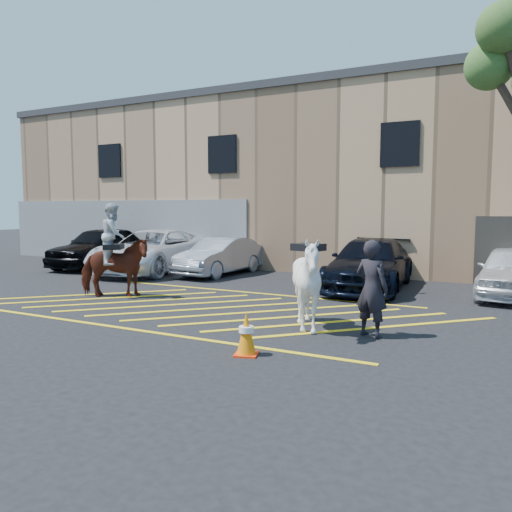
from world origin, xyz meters
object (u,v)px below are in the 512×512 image
at_px(car_silver_sedan, 220,256).
at_px(car_black_suv, 101,247).
at_px(car_white_suv, 512,272).
at_px(mounted_bay, 114,260).
at_px(traffic_cone, 246,334).
at_px(car_blue_suv, 370,264).
at_px(handler, 372,288).
at_px(saddled_white, 308,284).
at_px(car_white_pickup, 153,251).

bearing_deg(car_silver_sedan, car_black_suv, -173.81).
xyz_separation_m(car_white_suv, mounted_bay, (-9.74, -5.04, 0.34)).
xyz_separation_m(car_silver_sedan, mounted_bay, (-0.14, -5.34, 0.36)).
bearing_deg(traffic_cone, car_blue_suv, 89.65).
xyz_separation_m(car_silver_sedan, handler, (7.23, -6.30, 0.25)).
bearing_deg(saddled_white, mounted_bay, 170.10).
distance_m(car_black_suv, mounted_bay, 7.47).
height_order(car_white_pickup, mounted_bay, mounted_bay).
distance_m(car_blue_suv, traffic_cone, 7.84).
height_order(handler, mounted_bay, mounted_bay).
relative_size(car_blue_suv, saddled_white, 2.53).
distance_m(car_white_pickup, saddled_white, 10.42).
xyz_separation_m(car_black_suv, handler, (12.86, -6.01, 0.09)).
xyz_separation_m(saddled_white, traffic_cone, (-0.29, -2.06, -0.58)).
bearing_deg(car_black_suv, car_silver_sedan, -2.60).
xyz_separation_m(car_white_pickup, car_silver_sedan, (2.66, 0.58, -0.13)).
bearing_deg(car_white_pickup, traffic_cone, -49.65).
bearing_deg(car_silver_sedan, handler, -37.75).
height_order(car_black_suv, saddled_white, saddled_white).
bearing_deg(car_white_suv, car_silver_sedan, -179.48).
relative_size(car_white_pickup, handler, 3.14).
distance_m(car_white_pickup, car_silver_sedan, 2.72).
xyz_separation_m(car_blue_suv, mounted_bay, (-5.88, -4.70, 0.29)).
xyz_separation_m(car_white_suv, handler, (-2.37, -6.00, 0.22)).
bearing_deg(mounted_bay, traffic_cone, -28.21).
height_order(car_white_pickup, car_blue_suv, car_white_pickup).
distance_m(car_silver_sedan, car_blue_suv, 5.77).
height_order(car_white_suv, traffic_cone, car_white_suv).
xyz_separation_m(car_silver_sedan, car_white_suv, (9.60, -0.30, 0.03)).
relative_size(car_white_pickup, mounted_bay, 2.27).
bearing_deg(car_blue_suv, traffic_cone, -94.20).
relative_size(handler, traffic_cone, 2.55).
xyz_separation_m(car_black_suv, car_white_suv, (15.23, -0.02, -0.14)).
distance_m(car_black_suv, car_white_pickup, 2.99).
bearing_deg(handler, car_white_pickup, -11.98).
distance_m(car_silver_sedan, saddled_white, 8.77).
xyz_separation_m(car_black_suv, car_silver_sedan, (5.63, 0.28, -0.16)).
bearing_deg(car_white_pickup, car_black_suv, 167.95).
xyz_separation_m(car_white_pickup, saddled_white, (8.63, -5.82, 0.14)).
bearing_deg(car_white_pickup, car_silver_sedan, 6.11).
height_order(car_black_suv, car_white_pickup, car_black_suv).
bearing_deg(car_black_suv, car_white_suv, -5.55).
height_order(car_silver_sedan, saddled_white, saddled_white).
xyz_separation_m(car_white_pickup, handler, (9.89, -5.71, 0.12)).
height_order(car_blue_suv, mounted_bay, mounted_bay).
bearing_deg(handler, saddled_white, 23.07).
relative_size(car_silver_sedan, car_blue_suv, 0.80).
xyz_separation_m(car_silver_sedan, car_blue_suv, (5.74, -0.64, 0.07)).
bearing_deg(car_white_suv, car_blue_suv, -172.70).
bearing_deg(car_black_suv, saddled_white, -33.30).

